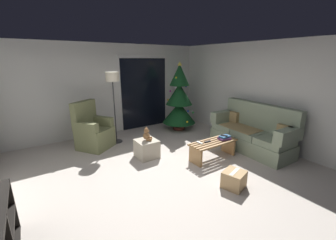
{
  "coord_description": "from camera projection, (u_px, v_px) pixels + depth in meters",
  "views": [
    {
      "loc": [
        -1.96,
        -2.85,
        2.08
      ],
      "look_at": [
        0.4,
        0.7,
        0.85
      ],
      "focal_mm": 22.65,
      "sensor_mm": 36.0,
      "label": 1
    }
  ],
  "objects": [
    {
      "name": "book_stack",
      "position": [
        224.0,
        138.0,
        4.62
      ],
      "size": [
        0.27,
        0.21,
        0.08
      ],
      "color": "#6B3D7A",
      "rests_on": "coffee_table"
    },
    {
      "name": "cell_phone",
      "position": [
        224.0,
        136.0,
        4.61
      ],
      "size": [
        0.12,
        0.16,
        0.01
      ],
      "primitive_type": "cube",
      "rotation": [
        0.0,
        0.0,
        0.41
      ],
      "color": "black",
      "rests_on": "book_stack"
    },
    {
      "name": "wall_back",
      "position": [
        110.0,
        89.0,
        6.0
      ],
      "size": [
        5.72,
        0.12,
        2.5
      ],
      "primitive_type": "cube",
      "color": "silver",
      "rests_on": "ground"
    },
    {
      "name": "ground_plane",
      "position": [
        171.0,
        176.0,
        3.89
      ],
      "size": [
        7.0,
        7.0,
        0.0
      ],
      "primitive_type": "plane",
      "color": "#BCB2A8"
    },
    {
      "name": "ottoman",
      "position": [
        147.0,
        149.0,
        4.62
      ],
      "size": [
        0.44,
        0.44,
        0.39
      ],
      "primitive_type": "cube",
      "color": "#B2A893",
      "rests_on": "ground"
    },
    {
      "name": "remote_white",
      "position": [
        199.0,
        143.0,
        4.41
      ],
      "size": [
        0.06,
        0.16,
        0.02
      ],
      "primitive_type": "cube",
      "rotation": [
        0.0,
        0.0,
        3.22
      ],
      "color": "silver",
      "rests_on": "coffee_table"
    },
    {
      "name": "patio_door_glass",
      "position": [
        145.0,
        94.0,
        6.53
      ],
      "size": [
        1.5,
        0.02,
        2.1
      ],
      "primitive_type": "cube",
      "color": "black",
      "rests_on": "ground"
    },
    {
      "name": "armchair",
      "position": [
        93.0,
        132.0,
        5.08
      ],
      "size": [
        0.95,
        0.96,
        1.13
      ],
      "color": "olive",
      "rests_on": "ground"
    },
    {
      "name": "floor_lamp",
      "position": [
        113.0,
        84.0,
        5.11
      ],
      "size": [
        0.32,
        0.32,
        1.78
      ],
      "color": "#2D2D30",
      "rests_on": "ground"
    },
    {
      "name": "wall_right",
      "position": [
        270.0,
        95.0,
        5.07
      ],
      "size": [
        0.12,
        6.0,
        2.5
      ],
      "primitive_type": "cube",
      "color": "silver",
      "rests_on": "ground"
    },
    {
      "name": "cardboard_box_taped_mid_floor",
      "position": [
        234.0,
        179.0,
        3.54
      ],
      "size": [
        0.42,
        0.41,
        0.29
      ],
      "color": "tan",
      "rests_on": "ground"
    },
    {
      "name": "patio_door_frame",
      "position": [
        144.0,
        92.0,
        6.53
      ],
      "size": [
        1.6,
        0.02,
        2.2
      ],
      "primitive_type": "cube",
      "color": "silver",
      "rests_on": "ground"
    },
    {
      "name": "teddy_bear_chestnut",
      "position": [
        147.0,
        135.0,
        4.54
      ],
      "size": [
        0.22,
        0.21,
        0.29
      ],
      "color": "brown",
      "rests_on": "ottoman"
    },
    {
      "name": "christmas_tree",
      "position": [
        179.0,
        100.0,
        6.29
      ],
      "size": [
        0.99,
        1.0,
        2.02
      ],
      "color": "#4C1E19",
      "rests_on": "ground"
    },
    {
      "name": "coffee_table",
      "position": [
        213.0,
        147.0,
        4.55
      ],
      "size": [
        1.1,
        0.4,
        0.39
      ],
      "color": "#9E7547",
      "rests_on": "ground"
    },
    {
      "name": "remote_black",
      "position": [
        208.0,
        142.0,
        4.47
      ],
      "size": [
        0.16,
        0.05,
        0.02
      ],
      "primitive_type": "cube",
      "rotation": [
        0.0,
        0.0,
        4.68
      ],
      "color": "black",
      "rests_on": "coffee_table"
    },
    {
      "name": "couch",
      "position": [
        252.0,
        133.0,
        5.0
      ],
      "size": [
        0.85,
        1.97,
        1.08
      ],
      "color": "gray",
      "rests_on": "ground"
    }
  ]
}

